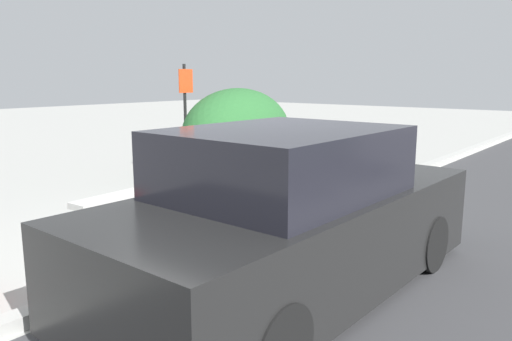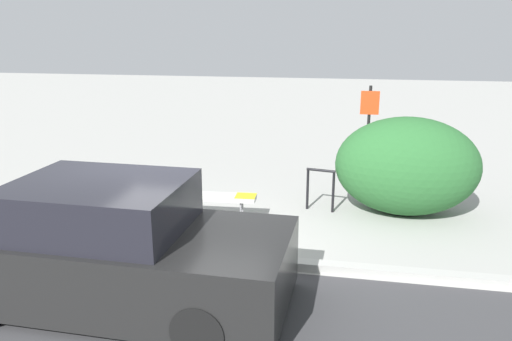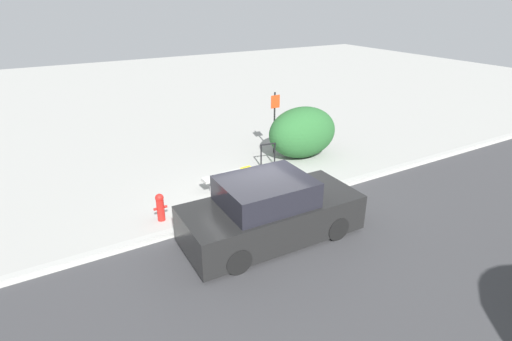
{
  "view_description": "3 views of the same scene",
  "coord_description": "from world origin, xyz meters",
  "px_view_note": "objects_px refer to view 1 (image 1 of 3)",
  "views": [
    {
      "loc": [
        -4.16,
        -3.91,
        2.03
      ],
      "look_at": [
        1.11,
        0.32,
        0.77
      ],
      "focal_mm": 35.0,
      "sensor_mm": 36.0,
      "label": 1
    },
    {
      "loc": [
        2.41,
        -6.58,
        3.34
      ],
      "look_at": [
        0.83,
        1.64,
        0.98
      ],
      "focal_mm": 35.0,
      "sensor_mm": 36.0,
      "label": 2
    },
    {
      "loc": [
        -4.88,
        -8.31,
        5.44
      ],
      "look_at": [
        0.2,
        0.41,
        1.0
      ],
      "focal_mm": 28.0,
      "sensor_mm": 36.0,
      "label": 3
    }
  ],
  "objects_px": {
    "bike_rack": "(188,165)",
    "parked_car_near": "(290,220)",
    "bench": "(130,195)",
    "sign_post": "(186,111)"
  },
  "relations": [
    {
      "from": "bike_rack",
      "to": "sign_post",
      "type": "height_order",
      "value": "sign_post"
    },
    {
      "from": "bike_rack",
      "to": "bench",
      "type": "bearing_deg",
      "value": -155.88
    },
    {
      "from": "bench",
      "to": "bike_rack",
      "type": "bearing_deg",
      "value": 21.08
    },
    {
      "from": "bike_rack",
      "to": "parked_car_near",
      "type": "xyz_separation_m",
      "value": [
        -2.31,
        -3.82,
        0.2
      ]
    },
    {
      "from": "bench",
      "to": "bike_rack",
      "type": "height_order",
      "value": "bike_rack"
    },
    {
      "from": "sign_post",
      "to": "parked_car_near",
      "type": "height_order",
      "value": "sign_post"
    },
    {
      "from": "bench",
      "to": "sign_post",
      "type": "xyz_separation_m",
      "value": [
        2.78,
        1.8,
        0.95
      ]
    },
    {
      "from": "bench",
      "to": "sign_post",
      "type": "relative_size",
      "value": 0.75
    },
    {
      "from": "sign_post",
      "to": "bench",
      "type": "bearing_deg",
      "value": -147.13
    },
    {
      "from": "bike_rack",
      "to": "parked_car_near",
      "type": "relative_size",
      "value": 0.19
    }
  ]
}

